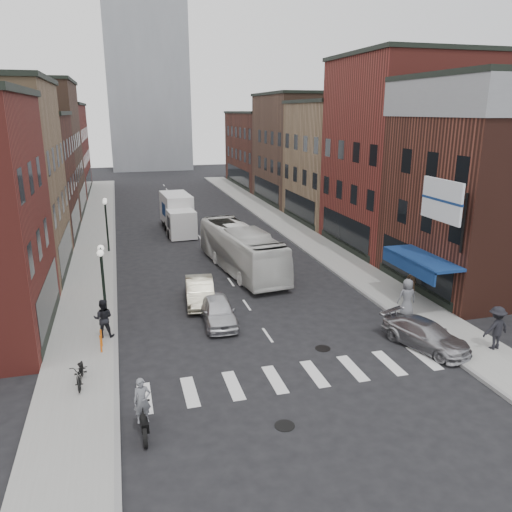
% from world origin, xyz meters
% --- Properties ---
extents(ground, '(160.00, 160.00, 0.00)m').
position_xyz_m(ground, '(0.00, 0.00, 0.00)').
color(ground, black).
rests_on(ground, ground).
extents(sidewalk_left, '(3.00, 74.00, 0.15)m').
position_xyz_m(sidewalk_left, '(-8.50, 22.00, 0.07)').
color(sidewalk_left, gray).
rests_on(sidewalk_left, ground).
extents(sidewalk_right, '(3.00, 74.00, 0.15)m').
position_xyz_m(sidewalk_right, '(8.50, 22.00, 0.07)').
color(sidewalk_right, gray).
rests_on(sidewalk_right, ground).
extents(curb_left, '(0.20, 74.00, 0.16)m').
position_xyz_m(curb_left, '(-7.00, 22.00, 0.00)').
color(curb_left, gray).
rests_on(curb_left, ground).
extents(curb_right, '(0.20, 74.00, 0.16)m').
position_xyz_m(curb_right, '(7.00, 22.00, 0.00)').
color(curb_right, gray).
rests_on(curb_right, ground).
extents(crosswalk_stripes, '(12.00, 2.20, 0.01)m').
position_xyz_m(crosswalk_stripes, '(0.00, -3.00, 0.00)').
color(crosswalk_stripes, silver).
rests_on(crosswalk_stripes, ground).
extents(bldg_left_mid_b, '(10.30, 10.20, 10.30)m').
position_xyz_m(bldg_left_mid_b, '(-14.99, 24.00, 5.15)').
color(bldg_left_mid_b, '#401E17').
rests_on(bldg_left_mid_b, ground).
extents(bldg_left_far_a, '(10.30, 12.20, 13.30)m').
position_xyz_m(bldg_left_far_a, '(-14.99, 35.00, 6.65)').
color(bldg_left_far_a, '#4C3326').
rests_on(bldg_left_far_a, ground).
extents(bldg_left_far_b, '(10.30, 16.20, 11.30)m').
position_xyz_m(bldg_left_far_b, '(-14.99, 49.00, 5.65)').
color(bldg_left_far_b, maroon).
rests_on(bldg_left_far_b, ground).
extents(bldg_right_corner, '(10.30, 9.20, 12.30)m').
position_xyz_m(bldg_right_corner, '(14.99, 4.50, 6.15)').
color(bldg_right_corner, '#401E17').
rests_on(bldg_right_corner, ground).
extents(bldg_right_mid_a, '(10.30, 10.20, 14.30)m').
position_xyz_m(bldg_right_mid_a, '(15.00, 14.00, 7.15)').
color(bldg_right_mid_a, maroon).
rests_on(bldg_right_mid_a, ground).
extents(bldg_right_mid_b, '(10.30, 10.20, 11.30)m').
position_xyz_m(bldg_right_mid_b, '(14.99, 24.00, 5.65)').
color(bldg_right_mid_b, '#846749').
rests_on(bldg_right_mid_b, ground).
extents(bldg_right_far_a, '(10.30, 12.20, 12.30)m').
position_xyz_m(bldg_right_far_a, '(14.99, 35.00, 6.15)').
color(bldg_right_far_a, '#4C3326').
rests_on(bldg_right_far_a, ground).
extents(bldg_right_far_b, '(10.30, 16.20, 10.30)m').
position_xyz_m(bldg_right_far_b, '(14.99, 49.00, 5.15)').
color(bldg_right_far_b, '#401E17').
rests_on(bldg_right_far_b, ground).
extents(awning_blue, '(1.80, 5.00, 0.78)m').
position_xyz_m(awning_blue, '(8.93, 2.50, 2.63)').
color(awning_blue, navy).
rests_on(awning_blue, ground).
extents(billboard_sign, '(1.52, 3.00, 3.70)m').
position_xyz_m(billboard_sign, '(8.59, 0.50, 6.13)').
color(billboard_sign, black).
rests_on(billboard_sign, ground).
extents(distant_tower, '(14.00, 14.00, 50.00)m').
position_xyz_m(distant_tower, '(0.00, 78.00, 25.00)').
color(distant_tower, '#9399A0').
rests_on(distant_tower, ground).
extents(streetlamp_near, '(0.32, 1.22, 4.11)m').
position_xyz_m(streetlamp_near, '(-7.40, 4.00, 2.91)').
color(streetlamp_near, black).
rests_on(streetlamp_near, ground).
extents(streetlamp_far, '(0.32, 1.22, 4.11)m').
position_xyz_m(streetlamp_far, '(-7.40, 18.00, 2.91)').
color(streetlamp_far, black).
rests_on(streetlamp_far, ground).
extents(bike_rack, '(0.08, 0.68, 0.80)m').
position_xyz_m(bike_rack, '(-7.60, 1.30, 0.55)').
color(bike_rack, '#D8590C').
rests_on(bike_rack, sidewalk_left).
extents(box_truck, '(2.55, 7.53, 3.23)m').
position_xyz_m(box_truck, '(-1.49, 23.50, 1.59)').
color(box_truck, silver).
rests_on(box_truck, ground).
extents(motorcycle_rider, '(0.59, 2.04, 2.07)m').
position_xyz_m(motorcycle_rider, '(-6.13, -5.21, 0.97)').
color(motorcycle_rider, black).
rests_on(motorcycle_rider, ground).
extents(transit_bus, '(3.79, 10.91, 2.98)m').
position_xyz_m(transit_bus, '(1.20, 11.11, 1.49)').
color(transit_bus, silver).
rests_on(transit_bus, ground).
extents(sedan_left_near, '(1.73, 3.98, 1.34)m').
position_xyz_m(sedan_left_near, '(-1.99, 3.00, 0.67)').
color(sedan_left_near, silver).
rests_on(sedan_left_near, ground).
extents(sedan_left_far, '(1.92, 4.40, 1.41)m').
position_xyz_m(sedan_left_far, '(-2.43, 6.00, 0.70)').
color(sedan_left_far, '#B9B296').
rests_on(sedan_left_far, ground).
extents(curb_car, '(3.05, 4.56, 1.23)m').
position_xyz_m(curb_car, '(6.50, -2.10, 0.61)').
color(curb_car, '#A3A3A7').
rests_on(curb_car, ground).
extents(parked_bicycle, '(0.67, 1.86, 0.97)m').
position_xyz_m(parked_bicycle, '(-8.30, -1.53, 0.63)').
color(parked_bicycle, black).
rests_on(parked_bicycle, sidewalk_left).
extents(ped_left_solo, '(0.96, 0.65, 1.84)m').
position_xyz_m(ped_left_solo, '(-7.49, 2.61, 1.07)').
color(ped_left_solo, black).
rests_on(ped_left_solo, sidewalk_left).
extents(ped_right_a, '(1.33, 0.76, 1.97)m').
position_xyz_m(ped_right_a, '(9.23, -3.26, 1.14)').
color(ped_right_a, black).
rests_on(ped_right_a, sidewalk_right).
extents(ped_right_b, '(0.97, 0.63, 1.53)m').
position_xyz_m(ped_right_b, '(9.60, 3.89, 0.92)').
color(ped_right_b, '#876344').
rests_on(ped_right_b, sidewalk_right).
extents(ped_right_c, '(1.00, 0.70, 1.95)m').
position_xyz_m(ped_right_c, '(7.51, 1.14, 1.12)').
color(ped_right_c, slate).
rests_on(ped_right_c, sidewalk_right).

